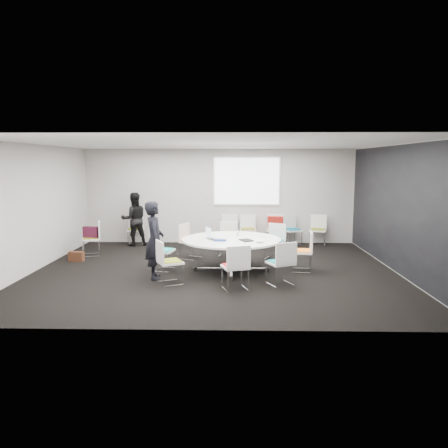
{
  "coord_description": "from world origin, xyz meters",
  "views": [
    {
      "loc": [
        0.43,
        -9.51,
        2.39
      ],
      "look_at": [
        0.2,
        0.4,
        1.0
      ],
      "focal_mm": 35.0,
      "sensor_mm": 36.0,
      "label": 1
    }
  ],
  "objects_px": {
    "chair_ring_c": "(227,246)",
    "chair_ring_d": "(191,248)",
    "chair_back_d": "(292,236)",
    "chair_spare_left": "(92,245)",
    "chair_ring_g": "(235,276)",
    "chair_ring_e": "(163,258)",
    "chair_ring_b": "(275,248)",
    "chair_person_back": "(136,235)",
    "chair_back_a": "(230,235)",
    "chair_back_c": "(274,235)",
    "cup": "(237,234)",
    "chair_back_e": "(318,236)",
    "maroon_bag": "(91,232)",
    "chair_back_b": "(248,236)",
    "chair_ring_f": "(170,270)",
    "person_back": "(134,219)",
    "person_main": "(154,240)",
    "brown_bag": "(76,257)",
    "chair_ring_a": "(302,259)",
    "conference_table": "(231,247)",
    "chair_ring_h": "(281,271)",
    "laptop": "(213,239)"
  },
  "relations": [
    {
      "from": "chair_back_a",
      "to": "brown_bag",
      "type": "xyz_separation_m",
      "value": [
        -3.75,
        -2.31,
        -0.16
      ]
    },
    {
      "from": "cup",
      "to": "chair_spare_left",
      "type": "bearing_deg",
      "value": 162.22
    },
    {
      "from": "chair_back_a",
      "to": "chair_person_back",
      "type": "relative_size",
      "value": 1.0
    },
    {
      "from": "person_main",
      "to": "chair_back_e",
      "type": "bearing_deg",
      "value": -57.86
    },
    {
      "from": "chair_ring_g",
      "to": "chair_ring_h",
      "type": "bearing_deg",
      "value": 3.27
    },
    {
      "from": "chair_ring_c",
      "to": "chair_ring_d",
      "type": "relative_size",
      "value": 1.0
    },
    {
      "from": "chair_back_e",
      "to": "maroon_bag",
      "type": "xyz_separation_m",
      "value": [
        -6.15,
        -1.59,
        0.34
      ]
    },
    {
      "from": "chair_back_b",
      "to": "chair_spare_left",
      "type": "relative_size",
      "value": 1.0
    },
    {
      "from": "chair_ring_a",
      "to": "person_main",
      "type": "relative_size",
      "value": 0.54
    },
    {
      "from": "chair_ring_e",
      "to": "person_back",
      "type": "relative_size",
      "value": 0.57
    },
    {
      "from": "chair_ring_g",
      "to": "cup",
      "type": "height_order",
      "value": "chair_ring_g"
    },
    {
      "from": "person_back",
      "to": "person_main",
      "type": "bearing_deg",
      "value": 87.1
    },
    {
      "from": "chair_ring_f",
      "to": "chair_back_d",
      "type": "relative_size",
      "value": 1.0
    },
    {
      "from": "chair_ring_d",
      "to": "chair_back_e",
      "type": "relative_size",
      "value": 1.0
    },
    {
      "from": "conference_table",
      "to": "brown_bag",
      "type": "height_order",
      "value": "conference_table"
    },
    {
      "from": "chair_ring_e",
      "to": "maroon_bag",
      "type": "relative_size",
      "value": 2.2
    },
    {
      "from": "chair_person_back",
      "to": "chair_ring_b",
      "type": "bearing_deg",
      "value": 147.9
    },
    {
      "from": "conference_table",
      "to": "chair_ring_f",
      "type": "bearing_deg",
      "value": -138.44
    },
    {
      "from": "conference_table",
      "to": "chair_back_b",
      "type": "bearing_deg",
      "value": 81.56
    },
    {
      "from": "chair_ring_c",
      "to": "chair_ring_h",
      "type": "bearing_deg",
      "value": 122.22
    },
    {
      "from": "chair_ring_f",
      "to": "chair_back_b",
      "type": "bearing_deg",
      "value": 132.19
    },
    {
      "from": "chair_ring_f",
      "to": "chair_back_b",
      "type": "distance_m",
      "value": 4.55
    },
    {
      "from": "chair_ring_h",
      "to": "person_back",
      "type": "distance_m",
      "value": 5.61
    },
    {
      "from": "chair_ring_b",
      "to": "chair_ring_d",
      "type": "bearing_deg",
      "value": 23.64
    },
    {
      "from": "chair_back_d",
      "to": "chair_back_e",
      "type": "xyz_separation_m",
      "value": [
        0.75,
        0.0,
        0.0
      ]
    },
    {
      "from": "person_back",
      "to": "chair_person_back",
      "type": "bearing_deg",
      "value": -111.38
    },
    {
      "from": "chair_ring_c",
      "to": "chair_ring_f",
      "type": "bearing_deg",
      "value": 77.14
    },
    {
      "from": "chair_back_b",
      "to": "conference_table",
      "type": "bearing_deg",
      "value": 81.36
    },
    {
      "from": "chair_ring_g",
      "to": "chair_ring_e",
      "type": "bearing_deg",
      "value": 119.51
    },
    {
      "from": "chair_person_back",
      "to": "chair_back_d",
      "type": "bearing_deg",
      "value": 173.81
    },
    {
      "from": "chair_ring_h",
      "to": "chair_back_a",
      "type": "xyz_separation_m",
      "value": [
        -1.04,
        4.28,
        0.0
      ]
    },
    {
      "from": "chair_back_e",
      "to": "chair_back_c",
      "type": "bearing_deg",
      "value": 13.59
    },
    {
      "from": "chair_back_d",
      "to": "chair_spare_left",
      "type": "relative_size",
      "value": 1.0
    },
    {
      "from": "brown_bag",
      "to": "chair_ring_a",
      "type": "bearing_deg",
      "value": -9.0
    },
    {
      "from": "chair_ring_c",
      "to": "chair_ring_f",
      "type": "xyz_separation_m",
      "value": [
        -1.11,
        -2.64,
        0.0
      ]
    },
    {
      "from": "chair_ring_d",
      "to": "chair_back_c",
      "type": "xyz_separation_m",
      "value": [
        2.28,
        1.95,
        0.0
      ]
    },
    {
      "from": "chair_ring_f",
      "to": "chair_back_e",
      "type": "bearing_deg",
      "value": 112.49
    },
    {
      "from": "chair_back_c",
      "to": "laptop",
      "type": "relative_size",
      "value": 2.92
    },
    {
      "from": "cup",
      "to": "chair_ring_f",
      "type": "bearing_deg",
      "value": -133.35
    },
    {
      "from": "chair_ring_b",
      "to": "chair_person_back",
      "type": "xyz_separation_m",
      "value": [
        -3.92,
        1.91,
        0.0
      ]
    },
    {
      "from": "chair_spare_left",
      "to": "brown_bag",
      "type": "xyz_separation_m",
      "value": [
        -0.17,
        -0.68,
        -0.16
      ]
    },
    {
      "from": "person_back",
      "to": "chair_ring_a",
      "type": "bearing_deg",
      "value": 124.23
    },
    {
      "from": "chair_back_a",
      "to": "chair_back_c",
      "type": "bearing_deg",
      "value": 175.52
    },
    {
      "from": "chair_ring_e",
      "to": "chair_back_b",
      "type": "bearing_deg",
      "value": 159.12
    },
    {
      "from": "chair_ring_a",
      "to": "maroon_bag",
      "type": "height_order",
      "value": "chair_ring_a"
    },
    {
      "from": "chair_back_b",
      "to": "chair_ring_e",
      "type": "bearing_deg",
      "value": 57.16
    },
    {
      "from": "person_main",
      "to": "brown_bag",
      "type": "height_order",
      "value": "person_main"
    },
    {
      "from": "chair_ring_h",
      "to": "chair_back_e",
      "type": "relative_size",
      "value": 1.0
    },
    {
      "from": "chair_back_c",
      "to": "person_back",
      "type": "relative_size",
      "value": 0.57
    },
    {
      "from": "chair_ring_c",
      "to": "chair_ring_e",
      "type": "xyz_separation_m",
      "value": [
        -1.42,
        -1.54,
        0.0
      ]
    }
  ]
}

